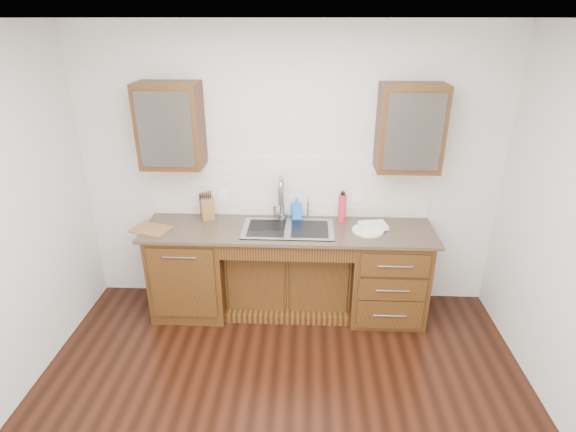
{
  "coord_description": "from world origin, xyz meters",
  "views": [
    {
      "loc": [
        0.17,
        -2.32,
        2.7
      ],
      "look_at": [
        0.0,
        1.4,
        1.05
      ],
      "focal_mm": 28.0,
      "sensor_mm": 36.0,
      "label": 1
    }
  ],
  "objects_px": {
    "soap_bottle": "(296,208)",
    "water_bottle": "(342,208)",
    "knife_block": "(207,207)",
    "plate": "(368,230)",
    "cutting_board": "(151,229)"
  },
  "relations": [
    {
      "from": "soap_bottle",
      "to": "water_bottle",
      "type": "bearing_deg",
      "value": -25.45
    },
    {
      "from": "water_bottle",
      "to": "cutting_board",
      "type": "relative_size",
      "value": 0.81
    },
    {
      "from": "soap_bottle",
      "to": "plate",
      "type": "xyz_separation_m",
      "value": [
        0.66,
        -0.27,
        -0.09
      ]
    },
    {
      "from": "knife_block",
      "to": "cutting_board",
      "type": "relative_size",
      "value": 0.63
    },
    {
      "from": "knife_block",
      "to": "cutting_board",
      "type": "height_order",
      "value": "knife_block"
    },
    {
      "from": "soap_bottle",
      "to": "plate",
      "type": "bearing_deg",
      "value": -38.66
    },
    {
      "from": "plate",
      "to": "knife_block",
      "type": "distance_m",
      "value": 1.56
    },
    {
      "from": "soap_bottle",
      "to": "water_bottle",
      "type": "xyz_separation_m",
      "value": [
        0.44,
        -0.07,
        0.04
      ]
    },
    {
      "from": "cutting_board",
      "to": "knife_block",
      "type": "bearing_deg",
      "value": 34.43
    },
    {
      "from": "soap_bottle",
      "to": "knife_block",
      "type": "bearing_deg",
      "value": 165.18
    },
    {
      "from": "water_bottle",
      "to": "knife_block",
      "type": "relative_size",
      "value": 1.28
    },
    {
      "from": "plate",
      "to": "cutting_board",
      "type": "distance_m",
      "value": 2.0
    },
    {
      "from": "knife_block",
      "to": "plate",
      "type": "bearing_deg",
      "value": -29.9
    },
    {
      "from": "water_bottle",
      "to": "cutting_board",
      "type": "height_order",
      "value": "water_bottle"
    },
    {
      "from": "plate",
      "to": "knife_block",
      "type": "height_order",
      "value": "knife_block"
    }
  ]
}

